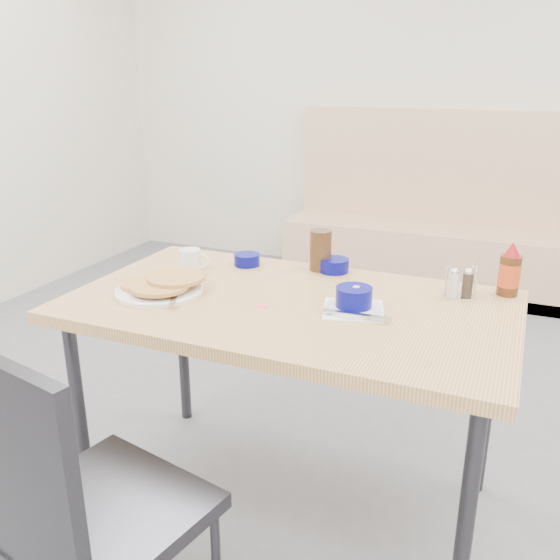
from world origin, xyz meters
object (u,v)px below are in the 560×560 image
at_px(amber_tumbler, 321,250).
at_px(syrup_bottle, 509,272).
at_px(pancake_plate, 161,286).
at_px(condiment_caddy, 460,285).
at_px(dining_table, 289,319).
at_px(coffee_mug, 191,261).
at_px(grits_setting, 354,301).
at_px(booth_bench, 423,237).
at_px(diner_chair, 67,503).
at_px(creamer_bowl, 247,260).
at_px(butter_bowl, 334,265).

height_order(amber_tumbler, syrup_bottle, syrup_bottle).
distance_m(pancake_plate, condiment_caddy, 0.98).
bearing_deg(syrup_bottle, pancake_plate, -158.05).
xyz_separation_m(dining_table, condiment_caddy, (0.49, 0.25, 0.10)).
height_order(coffee_mug, grits_setting, coffee_mug).
bearing_deg(coffee_mug, booth_bench, 79.70).
bearing_deg(diner_chair, booth_bench, 98.97).
bearing_deg(pancake_plate, creamer_bowl, 70.75).
height_order(pancake_plate, condiment_caddy, condiment_caddy).
bearing_deg(diner_chair, dining_table, 89.66).
distance_m(pancake_plate, grits_setting, 0.64).
bearing_deg(syrup_bottle, dining_table, -152.37).
bearing_deg(booth_bench, grits_setting, -85.22).
relative_size(pancake_plate, grits_setting, 1.20).
relative_size(butter_bowl, condiment_caddy, 0.92).
bearing_deg(coffee_mug, grits_setting, -11.14).
bearing_deg(syrup_bottle, creamer_bowl, -177.05).
relative_size(pancake_plate, condiment_caddy, 2.46).
xyz_separation_m(creamer_bowl, condiment_caddy, (0.78, -0.04, 0.02)).
xyz_separation_m(booth_bench, creamer_bowl, (-0.29, -2.25, 0.43)).
bearing_deg(dining_table, creamer_bowl, 135.44).
distance_m(diner_chair, condiment_caddy, 1.30).
distance_m(diner_chair, pancake_plate, 0.81).
height_order(creamer_bowl, butter_bowl, butter_bowl).
bearing_deg(butter_bowl, dining_table, -96.33).
bearing_deg(coffee_mug, pancake_plate, -85.85).
relative_size(dining_table, diner_chair, 1.46).
bearing_deg(dining_table, diner_chair, -102.44).
relative_size(coffee_mug, syrup_bottle, 0.62).
relative_size(grits_setting, amber_tumbler, 1.61).
xyz_separation_m(creamer_bowl, amber_tumbler, (0.27, 0.06, 0.05)).
xyz_separation_m(diner_chair, syrup_bottle, (0.82, 1.17, 0.28)).
bearing_deg(coffee_mug, diner_chair, -75.25).
height_order(booth_bench, creamer_bowl, booth_bench).
bearing_deg(pancake_plate, butter_bowl, 43.37).
relative_size(booth_bench, pancake_plate, 6.57).
relative_size(butter_bowl, syrup_bottle, 0.61).
distance_m(grits_setting, condiment_caddy, 0.37).
bearing_deg(butter_bowl, syrup_bottle, -0.75).
height_order(booth_bench, butter_bowl, booth_bench).
bearing_deg(butter_bowl, amber_tumbler, 180.00).
xyz_separation_m(diner_chair, amber_tumbler, (0.17, 1.17, 0.28)).
bearing_deg(grits_setting, dining_table, -179.85).
bearing_deg(dining_table, booth_bench, 90.00).
bearing_deg(grits_setting, pancake_plate, -171.57).
distance_m(dining_table, diner_chair, 0.87).
distance_m(pancake_plate, coffee_mug, 0.22).
xyz_separation_m(diner_chair, coffee_mug, (-0.25, 0.96, 0.25)).
height_order(butter_bowl, amber_tumbler, amber_tumbler).
bearing_deg(syrup_bottle, diner_chair, -125.07).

